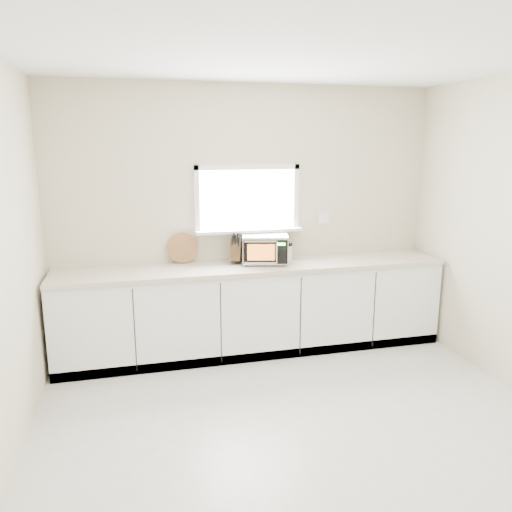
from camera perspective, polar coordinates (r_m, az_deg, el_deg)
name	(u,v)px	position (r m, az deg, el deg)	size (l,w,h in m)	color
ground	(311,441)	(3.87, 6.25, -20.29)	(4.00, 4.00, 0.00)	beige
back_wall	(247,217)	(5.22, -1.01, 4.51)	(4.00, 0.17, 2.70)	beige
cabinets	(254,310)	(5.15, -0.22, -6.16)	(3.92, 0.60, 0.88)	white
countertop	(254,267)	(5.02, -0.20, -1.22)	(3.92, 0.64, 0.04)	beige
microwave	(265,248)	(5.05, 1.03, 0.89)	(0.52, 0.45, 0.29)	black
knife_block	(236,250)	(5.07, -2.28, 0.72)	(0.17, 0.24, 0.32)	#483119
cutting_board	(183,248)	(5.10, -8.38, 0.90)	(0.31, 0.31, 0.02)	brown
coffee_grinder	(287,252)	(5.10, 3.51, 0.46)	(0.15, 0.15, 0.22)	#B6B9BE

